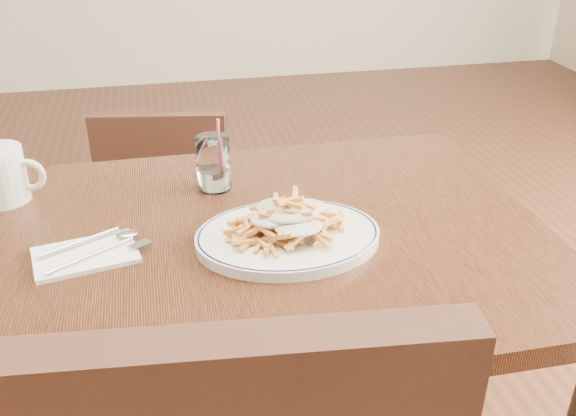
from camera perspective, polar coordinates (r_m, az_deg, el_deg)
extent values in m
cube|color=black|center=(1.19, -5.55, -3.39)|extent=(1.20, 0.80, 0.04)
cylinder|color=black|center=(1.81, 11.20, -5.93)|extent=(0.05, 0.05, 0.71)
cube|color=black|center=(2.04, -9.95, -1.13)|extent=(0.42, 0.42, 0.03)
cube|color=black|center=(1.81, -11.10, 2.29)|extent=(0.36, 0.10, 0.39)
cylinder|color=black|center=(2.26, -5.24, -3.43)|extent=(0.03, 0.03, 0.35)
cylinder|color=black|center=(2.30, -12.93, -3.52)|extent=(0.03, 0.03, 0.35)
cylinder|color=black|center=(2.00, -5.61, -8.02)|extent=(0.03, 0.03, 0.35)
cylinder|color=black|center=(2.05, -14.32, -8.00)|extent=(0.03, 0.03, 0.35)
torus|color=black|center=(1.15, 0.00, -2.35)|extent=(0.35, 0.35, 0.01)
ellipsoid|color=beige|center=(1.12, 0.00, -0.15)|extent=(0.17, 0.15, 0.02)
cube|color=white|center=(1.17, -17.56, -4.02)|extent=(0.19, 0.14, 0.01)
cylinder|color=white|center=(1.34, -6.65, 3.98)|extent=(0.07, 0.07, 0.11)
cylinder|color=white|center=(1.35, -6.57, 2.69)|extent=(0.06, 0.06, 0.04)
cylinder|color=#E25679|center=(1.34, -6.25, 5.05)|extent=(0.01, 0.04, 0.15)
cylinder|color=silver|center=(1.40, -24.22, 2.69)|extent=(0.10, 0.10, 0.11)
torus|color=silver|center=(1.38, -22.05, 2.73)|extent=(0.07, 0.03, 0.07)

